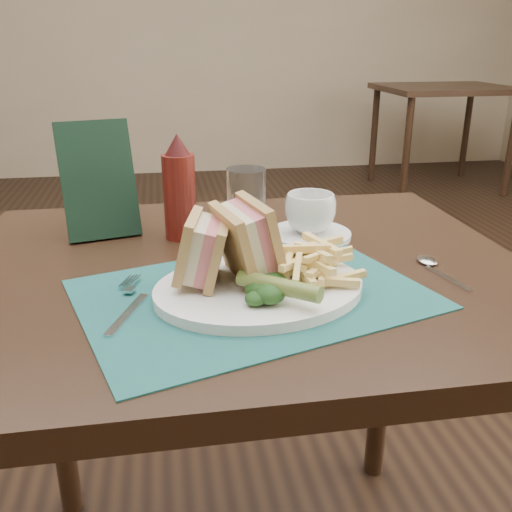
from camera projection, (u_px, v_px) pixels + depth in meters
The scene contains 18 objects.
floor at pixel (221, 440), 1.64m from camera, with size 7.00×7.00×0.00m, color black.
wall_back at pixel (176, 172), 4.86m from camera, with size 6.00×6.00×0.00m, color tan.
table_main at pixel (247, 453), 1.05m from camera, with size 0.90×0.75×0.75m, color black, non-canonical shape.
table_bg_right at pixel (439, 138), 4.24m from camera, with size 0.90×0.75×0.75m, color black, non-canonical shape.
placemat at pixel (252, 294), 0.80m from camera, with size 0.47×0.33×0.00m, color #19504D.
plate at pixel (260, 288), 0.80m from camera, with size 0.30×0.24×0.01m, color white, non-canonical shape.
sandwich_half_a at pixel (188, 249), 0.79m from camera, with size 0.06×0.10×0.09m, color tan, non-canonical shape.
sandwich_half_b at pixel (234, 242), 0.79m from camera, with size 0.06×0.11×0.10m, color tan, non-canonical shape.
kale_garnish at pixel (269, 289), 0.75m from camera, with size 0.11×0.08×0.03m, color #173814, non-canonical shape.
pickle_spear at pixel (279, 286), 0.74m from camera, with size 0.02×0.02×0.12m, color #586B28.
fries_pile at pixel (309, 260), 0.81m from camera, with size 0.18×0.20×0.05m, color #EDCF76, non-canonical shape.
fork at pixel (128, 301), 0.77m from camera, with size 0.03×0.17×0.01m, color silver, non-canonical shape.
spoon at pixel (440, 270), 0.87m from camera, with size 0.03×0.15×0.01m, color silver, non-canonical shape.
saucer at pixel (309, 235), 1.03m from camera, with size 0.15×0.15×0.01m, color white.
coffee_cup at pixel (310, 213), 1.02m from camera, with size 0.09×0.09×0.07m, color white.
drinking_glass at pixel (246, 206), 0.99m from camera, with size 0.07×0.07×0.13m, color white.
ketchup_bottle at pixel (179, 187), 1.00m from camera, with size 0.06×0.06×0.19m, color #56140E, non-canonical shape.
check_presenter at pixel (98, 180), 1.01m from camera, with size 0.13×0.01×0.21m, color black.
Camera 1 is at (-0.12, -1.34, 1.09)m, focal length 40.00 mm.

